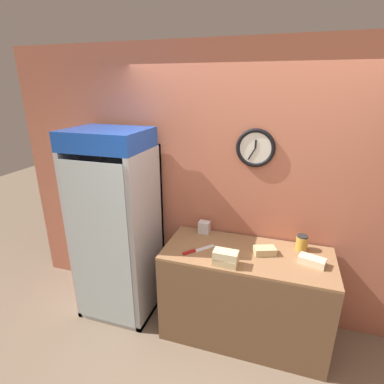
% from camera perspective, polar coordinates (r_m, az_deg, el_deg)
% --- Properties ---
extents(wall_back, '(5.20, 0.09, 2.70)m').
position_cam_1_polar(wall_back, '(2.93, 12.03, 0.02)').
color(wall_back, '#B7664C').
rests_on(wall_back, ground_plane).
extents(prep_counter, '(1.50, 0.66, 0.90)m').
position_cam_1_polar(prep_counter, '(3.03, 9.93, -18.64)').
color(prep_counter, brown).
rests_on(prep_counter, ground_plane).
extents(beverage_cooler, '(0.73, 0.66, 1.95)m').
position_cam_1_polar(beverage_cooler, '(3.14, -13.80, -4.52)').
color(beverage_cooler, '#B2B7BC').
rests_on(beverage_cooler, ground_plane).
extents(sandwich_stack_bottom, '(0.21, 0.13, 0.06)m').
position_cam_1_polar(sandwich_stack_bottom, '(2.57, 6.38, -13.00)').
color(sandwich_stack_bottom, tan).
rests_on(sandwich_stack_bottom, prep_counter).
extents(sandwich_stack_middle, '(0.21, 0.12, 0.06)m').
position_cam_1_polar(sandwich_stack_middle, '(2.53, 6.43, -11.77)').
color(sandwich_stack_middle, beige).
rests_on(sandwich_stack_middle, sandwich_stack_bottom).
extents(sandwich_flat_left, '(0.23, 0.16, 0.06)m').
position_cam_1_polar(sandwich_flat_left, '(2.75, 21.88, -12.07)').
color(sandwich_flat_left, beige).
rests_on(sandwich_flat_left, prep_counter).
extents(sandwich_flat_right, '(0.21, 0.17, 0.06)m').
position_cam_1_polar(sandwich_flat_right, '(2.77, 13.68, -10.82)').
color(sandwich_flat_right, tan).
rests_on(sandwich_flat_right, prep_counter).
extents(chefs_knife, '(0.25, 0.27, 0.02)m').
position_cam_1_polar(chefs_knife, '(2.74, 0.50, -11.11)').
color(chefs_knife, silver).
rests_on(chefs_knife, prep_counter).
extents(condiment_jar, '(0.10, 0.10, 0.14)m').
position_cam_1_polar(condiment_jar, '(2.91, 20.18, -9.06)').
color(condiment_jar, gold).
rests_on(condiment_jar, prep_counter).
extents(napkin_dispenser, '(0.11, 0.09, 0.12)m').
position_cam_1_polar(napkin_dispenser, '(3.04, 2.35, -6.72)').
color(napkin_dispenser, silver).
rests_on(napkin_dispenser, prep_counter).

